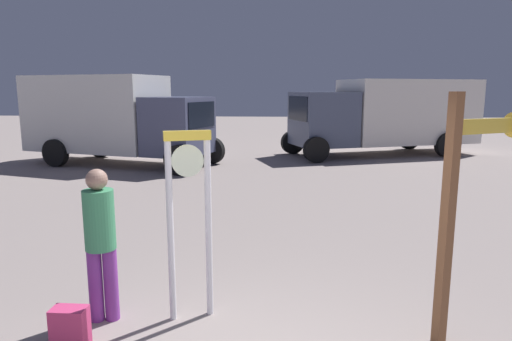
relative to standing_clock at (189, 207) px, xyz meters
name	(u,v)px	position (x,y,z in m)	size (l,w,h in m)	color
standing_clock	(189,207)	(0.00, 0.00, 0.00)	(0.48, 0.25, 2.05)	white
arrow_sign	(476,178)	(2.84, -0.19, 0.38)	(1.00, 0.63, 2.45)	brown
person_near_clock	(100,238)	(-0.93, -0.14, -0.32)	(0.32, 0.32, 1.67)	purple
backpack	(70,328)	(-1.03, -0.70, -1.04)	(0.33, 0.24, 0.41)	#C73668
box_truck_near	(388,114)	(4.88, 13.17, 0.33)	(7.70, 4.79, 2.87)	silver
box_truck_far	(113,117)	(-4.81, 10.18, 0.35)	(6.83, 3.99, 2.94)	silver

